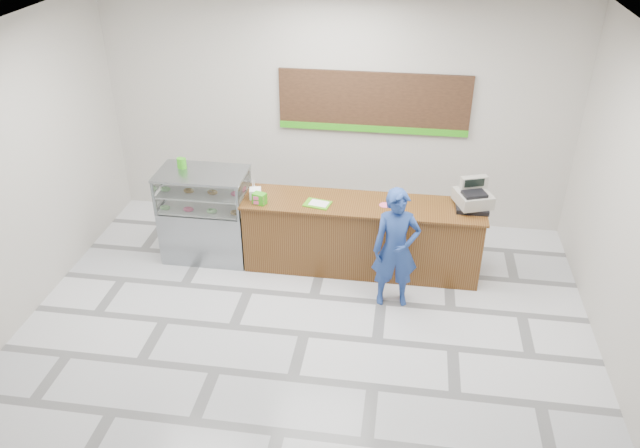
# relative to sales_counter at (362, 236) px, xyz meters

# --- Properties ---
(floor) EXTENTS (7.00, 7.00, 0.00)m
(floor) POSITION_rel_sales_counter_xyz_m (-0.55, -1.55, -0.52)
(floor) COLOR silver
(floor) RESTS_ON ground
(back_wall) EXTENTS (7.00, 0.00, 7.00)m
(back_wall) POSITION_rel_sales_counter_xyz_m (-0.55, 1.45, 1.23)
(back_wall) COLOR beige
(back_wall) RESTS_ON floor
(ceiling) EXTENTS (7.00, 7.00, 0.00)m
(ceiling) POSITION_rel_sales_counter_xyz_m (-0.55, -1.55, 2.98)
(ceiling) COLOR silver
(ceiling) RESTS_ON back_wall
(sales_counter) EXTENTS (3.26, 0.76, 1.03)m
(sales_counter) POSITION_rel_sales_counter_xyz_m (0.00, 0.00, 0.00)
(sales_counter) COLOR brown
(sales_counter) RESTS_ON floor
(display_case) EXTENTS (1.22, 0.72, 1.33)m
(display_case) POSITION_rel_sales_counter_xyz_m (-2.22, -0.00, 0.16)
(display_case) COLOR gray
(display_case) RESTS_ON floor
(menu_board) EXTENTS (2.80, 0.06, 0.90)m
(menu_board) POSITION_rel_sales_counter_xyz_m (-0.00, 1.41, 1.42)
(menu_board) COLOR black
(menu_board) RESTS_ON back_wall
(cash_register) EXTENTS (0.54, 0.56, 0.40)m
(cash_register) POSITION_rel_sales_counter_xyz_m (1.43, 0.09, 0.66)
(cash_register) COLOR black
(cash_register) RESTS_ON sales_counter
(card_terminal) EXTENTS (0.13, 0.19, 0.04)m
(card_terminal) POSITION_rel_sales_counter_xyz_m (1.31, -0.01, 0.54)
(card_terminal) COLOR black
(card_terminal) RESTS_ON sales_counter
(serving_tray) EXTENTS (0.38, 0.31, 0.02)m
(serving_tray) POSITION_rel_sales_counter_xyz_m (-0.60, -0.12, 0.52)
(serving_tray) COLOR #4EAF17
(serving_tray) RESTS_ON sales_counter
(napkin_box) EXTENTS (0.18, 0.18, 0.13)m
(napkin_box) POSITION_rel_sales_counter_xyz_m (-1.46, -0.05, 0.58)
(napkin_box) COLOR white
(napkin_box) RESTS_ON sales_counter
(straw_cup) EXTENTS (0.08, 0.08, 0.12)m
(straw_cup) POSITION_rel_sales_counter_xyz_m (-1.50, 0.01, 0.57)
(straw_cup) COLOR silver
(straw_cup) RESTS_ON sales_counter
(promo_box) EXTENTS (0.20, 0.17, 0.15)m
(promo_box) POSITION_rel_sales_counter_xyz_m (-1.37, -0.21, 0.59)
(promo_box) COLOR #32A317
(promo_box) RESTS_ON sales_counter
(donut_decal) EXTENTS (0.15, 0.15, 0.00)m
(donut_decal) POSITION_rel_sales_counter_xyz_m (0.29, -0.01, 0.52)
(donut_decal) COLOR #EF5688
(donut_decal) RESTS_ON sales_counter
(green_cup_left) EXTENTS (0.09, 0.09, 0.14)m
(green_cup_left) POSITION_rel_sales_counter_xyz_m (-2.55, 0.11, 0.88)
(green_cup_left) COLOR #32A317
(green_cup_left) RESTS_ON display_case
(green_cup_right) EXTENTS (0.09, 0.09, 0.14)m
(green_cup_right) POSITION_rel_sales_counter_xyz_m (-2.50, 0.10, 0.89)
(green_cup_right) COLOR #32A317
(green_cup_right) RESTS_ON display_case
(customer) EXTENTS (0.64, 0.47, 1.62)m
(customer) POSITION_rel_sales_counter_xyz_m (0.48, -0.72, 0.29)
(customer) COLOR navy
(customer) RESTS_ON floor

